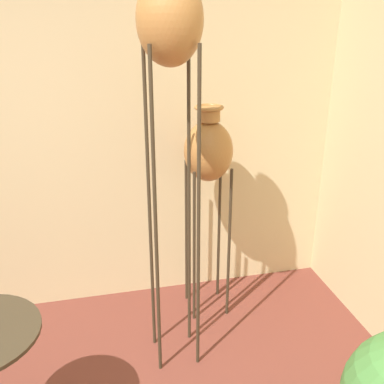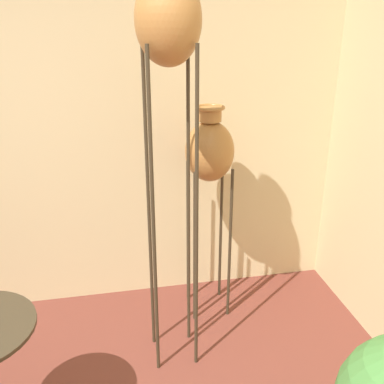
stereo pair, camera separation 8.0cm
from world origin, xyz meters
The scene contains 3 objects.
wall_back centered at (0.00, 2.05, 1.35)m, with size 8.03×0.06×2.70m.
vase_stand_tall centered at (0.72, 1.30, 1.91)m, with size 0.32×0.32×2.27m.
vase_stand_medium centered at (1.03, 1.71, 1.16)m, with size 0.31×0.31×1.46m.
Camera 1 is at (0.31, -0.91, 2.01)m, focal length 42.00 mm.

